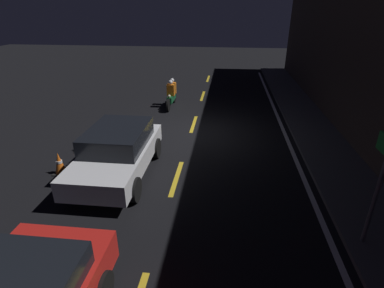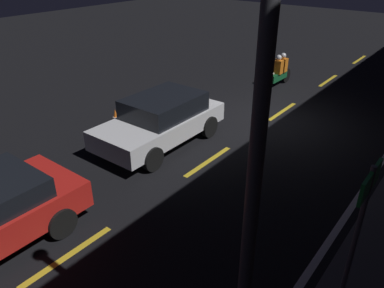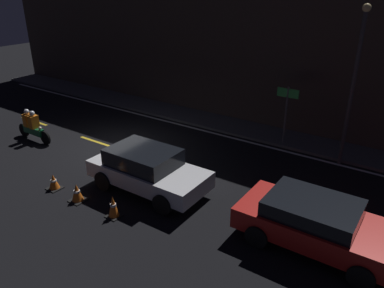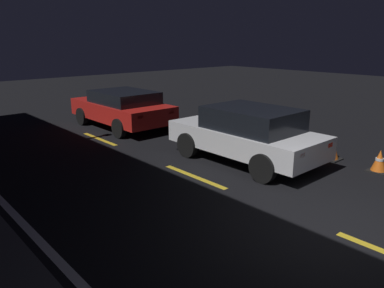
# 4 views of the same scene
# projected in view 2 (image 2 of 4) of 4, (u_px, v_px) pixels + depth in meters

# --- Properties ---
(ground_plane) EXTENTS (56.00, 56.00, 0.00)m
(ground_plane) POSITION_uv_depth(u_px,v_px,m) (269.00, 120.00, 12.63)
(ground_plane) COLOR black
(lane_dash_a) EXTENTS (2.00, 0.14, 0.01)m
(lane_dash_a) POSITION_uv_depth(u_px,v_px,m) (359.00, 60.00, 19.60)
(lane_dash_a) COLOR gold
(lane_dash_a) RESTS_ON ground
(lane_dash_b) EXTENTS (2.00, 0.14, 0.01)m
(lane_dash_b) POSITION_uv_depth(u_px,v_px,m) (328.00, 81.00, 16.46)
(lane_dash_b) COLOR gold
(lane_dash_b) RESTS_ON ground
(lane_dash_c) EXTENTS (2.00, 0.14, 0.01)m
(lane_dash_c) POSITION_uv_depth(u_px,v_px,m) (282.00, 111.00, 13.33)
(lane_dash_c) COLOR gold
(lane_dash_c) RESTS_ON ground
(lane_dash_d) EXTENTS (2.00, 0.14, 0.01)m
(lane_dash_d) POSITION_uv_depth(u_px,v_px,m) (208.00, 161.00, 10.19)
(lane_dash_d) COLOR gold
(lane_dash_d) RESTS_ON ground
(lane_dash_e) EXTENTS (2.00, 0.14, 0.01)m
(lane_dash_e) POSITION_uv_depth(u_px,v_px,m) (68.00, 256.00, 7.05)
(lane_dash_e) COLOR gold
(lane_dash_e) RESTS_ON ground
(sedan_white) EXTENTS (4.05, 1.93, 1.43)m
(sedan_white) POSITION_uv_depth(u_px,v_px,m) (161.00, 119.00, 10.84)
(sedan_white) COLOR silver
(sedan_white) RESTS_ON ground
(motorcycle) EXTENTS (2.17, 0.37, 1.37)m
(motorcycle) POSITION_uv_depth(u_px,v_px,m) (279.00, 72.00, 15.47)
(motorcycle) COLOR black
(motorcycle) RESTS_ON ground
(traffic_cone_near) EXTENTS (0.45, 0.45, 0.53)m
(traffic_cone_near) POSITION_uv_depth(u_px,v_px,m) (174.00, 97.00, 13.86)
(traffic_cone_near) COLOR black
(traffic_cone_near) RESTS_ON ground
(traffic_cone_mid) EXTENTS (0.48, 0.48, 0.60)m
(traffic_cone_mid) POSITION_uv_depth(u_px,v_px,m) (149.00, 106.00, 13.01)
(traffic_cone_mid) COLOR black
(traffic_cone_mid) RESTS_ON ground
(traffic_cone_far) EXTENTS (0.42, 0.42, 0.69)m
(traffic_cone_far) POSITION_uv_depth(u_px,v_px,m) (116.00, 120.00, 11.87)
(traffic_cone_far) COLOR black
(traffic_cone_far) RESTS_ON ground
(shop_sign) EXTENTS (0.90, 0.08, 2.40)m
(shop_sign) POSITION_uv_depth(u_px,v_px,m) (363.00, 208.00, 5.43)
(shop_sign) COLOR #4C4C51
(shop_sign) RESTS_ON raised_curb
(street_lamp) EXTENTS (0.28, 0.28, 5.76)m
(street_lamp) POSITION_uv_depth(u_px,v_px,m) (253.00, 191.00, 3.31)
(street_lamp) COLOR #333338
(street_lamp) RESTS_ON ground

